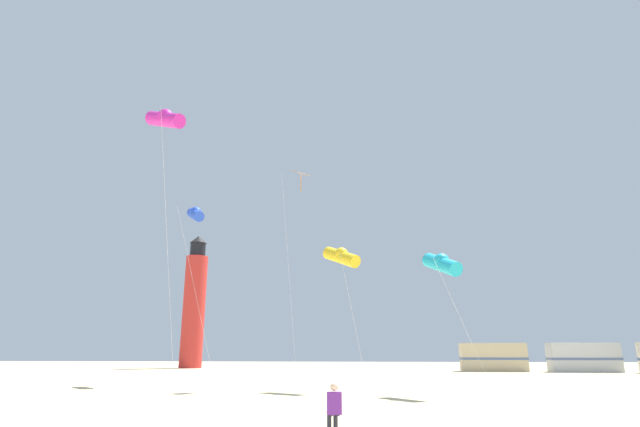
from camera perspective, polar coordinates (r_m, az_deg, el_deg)
The scene contains 9 objects.
kite_flyer_standing at distance 13.08m, azimuth 1.59°, elevation -21.10°, with size 0.41×0.55×1.16m.
kite_diamond_orange at distance 30.46m, azimuth -2.31°, elevation 3.56°, with size 1.80×1.80×12.69m.
kite_tube_magenta at distance 25.56m, azimuth -17.27°, elevation 10.28°, with size 2.61×2.29×13.43m.
kite_tube_blue at distance 34.49m, azimuth -14.04°, elevation -0.06°, with size 3.08×3.34×11.53m.
kite_tube_cyan at distance 24.68m, azimuth 13.73°, elevation -5.58°, with size 2.73×3.13×6.68m.
kite_tube_gold at distance 27.31m, azimuth 2.45°, elevation -4.92°, with size 2.42×2.40×7.62m.
lighthouse_distant at distance 66.83m, azimuth -14.18°, elevation -10.01°, with size 2.80×2.80×16.80m.
rv_van_tan at distance 56.15m, azimuth 19.16°, elevation -15.26°, with size 6.47×2.42×2.80m.
rv_van_silver at distance 57.48m, azimuth 27.86°, elevation -14.34°, with size 6.49×2.48×2.80m.
Camera 1 is at (2.70, -7.80, 1.87)m, focal length 28.00 mm.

